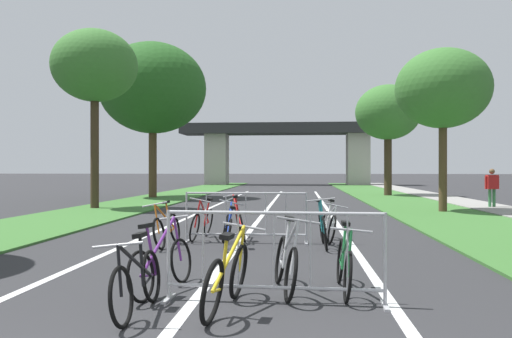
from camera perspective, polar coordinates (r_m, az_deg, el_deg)
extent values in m
cube|color=#386B2D|center=(26.41, -10.68, -3.23)|extent=(3.43, 55.95, 0.05)
cube|color=#386B2D|center=(25.87, 15.07, -3.30)|extent=(3.43, 55.95, 0.05)
cube|color=gray|center=(26.47, 20.77, -3.20)|extent=(1.91, 55.95, 0.08)
cube|color=silver|center=(18.81, 1.08, -4.63)|extent=(0.14, 32.37, 0.01)
cube|color=silver|center=(18.80, 7.99, -4.63)|extent=(0.14, 32.37, 0.01)
cube|color=silver|center=(19.09, -5.73, -4.56)|extent=(0.14, 32.37, 0.01)
cube|color=#2D2D30|center=(48.92, 3.37, 4.41)|extent=(19.72, 3.76, 0.96)
cube|color=#ADA89E|center=(49.39, -4.32, 1.04)|extent=(2.01, 2.40, 4.78)
cube|color=#ADA89E|center=(49.07, 11.11, 1.04)|extent=(2.01, 2.40, 4.78)
cylinder|color=#3D2D1E|center=(20.57, -17.28, 1.66)|extent=(0.31, 0.31, 4.23)
ellipsoid|color=#38702D|center=(20.93, -17.28, 10.78)|extent=(3.21, 3.21, 2.73)
cylinder|color=#4C3823|center=(27.56, -11.27, 0.64)|extent=(0.42, 0.42, 3.65)
ellipsoid|color=#23561E|center=(27.88, -11.27, 8.70)|extent=(5.56, 5.56, 4.72)
cylinder|color=#4C3823|center=(19.19, 19.81, 0.09)|extent=(0.28, 0.28, 3.11)
ellipsoid|color=#38702D|center=(19.40, 19.82, 8.32)|extent=(3.26, 3.26, 2.77)
cylinder|color=#3D2D1E|center=(29.89, 14.27, 0.29)|extent=(0.42, 0.42, 3.33)
ellipsoid|color=#38702D|center=(30.06, 14.27, 6.06)|extent=(3.62, 3.62, 3.07)
cylinder|color=#ADADB2|center=(6.24, -9.57, -9.28)|extent=(0.04, 0.04, 1.05)
cube|color=#ADADB2|center=(6.34, -9.57, -13.83)|extent=(0.08, 0.44, 0.03)
cylinder|color=#ADADB2|center=(6.02, 13.99, -9.63)|extent=(0.04, 0.04, 1.05)
cube|color=#ADADB2|center=(6.12, 13.99, -14.34)|extent=(0.08, 0.44, 0.03)
cylinder|color=#ADADB2|center=(5.94, 1.98, -4.84)|extent=(2.48, 0.15, 0.04)
cylinder|color=#ADADB2|center=(6.07, 1.98, -12.86)|extent=(2.48, 0.15, 0.04)
cylinder|color=#ADADB2|center=(6.12, -5.83, -8.61)|extent=(0.02, 0.02, 0.87)
cylinder|color=#ADADB2|center=(6.04, -1.97, -8.72)|extent=(0.02, 0.02, 0.87)
cylinder|color=#ADADB2|center=(5.99, 1.98, -8.80)|extent=(0.02, 0.02, 0.87)
cylinder|color=#ADADB2|center=(5.96, 5.98, -8.84)|extent=(0.02, 0.02, 0.87)
cylinder|color=#ADADB2|center=(5.97, 10.00, -8.83)|extent=(0.02, 0.02, 0.87)
cylinder|color=#ADADB2|center=(10.93, -7.63, -5.26)|extent=(0.04, 0.04, 1.05)
cube|color=#ADADB2|center=(10.99, -7.63, -7.91)|extent=(0.06, 0.44, 0.03)
cylinder|color=#ADADB2|center=(10.70, 5.53, -5.37)|extent=(0.04, 0.04, 1.05)
cube|color=#ADADB2|center=(10.76, 5.53, -8.08)|extent=(0.06, 0.44, 0.03)
cylinder|color=#ADADB2|center=(10.71, -1.12, -2.66)|extent=(2.48, 0.07, 0.04)
cylinder|color=#ADADB2|center=(10.78, -1.12, -7.18)|extent=(2.48, 0.07, 0.04)
cylinder|color=#ADADB2|center=(10.85, -5.49, -4.83)|extent=(0.02, 0.02, 0.87)
cylinder|color=#ADADB2|center=(10.78, -3.32, -4.85)|extent=(0.02, 0.02, 0.87)
cylinder|color=#ADADB2|center=(10.74, -1.12, -4.87)|extent=(0.02, 0.02, 0.87)
cylinder|color=#ADADB2|center=(10.71, 1.09, -4.89)|extent=(0.02, 0.02, 0.87)
cylinder|color=#ADADB2|center=(10.69, 3.30, -4.89)|extent=(0.02, 0.02, 0.87)
torus|color=black|center=(11.99, -5.24, -5.84)|extent=(0.20, 0.62, 0.61)
torus|color=black|center=(10.95, -6.74, -6.40)|extent=(0.20, 0.62, 0.61)
cylinder|color=red|center=(11.45, -5.67, -4.68)|extent=(0.05, 1.07, 0.61)
cylinder|color=red|center=(11.66, -5.42, -4.77)|extent=(0.16, 0.12, 0.60)
cylinder|color=red|center=(11.83, -5.49, -6.03)|extent=(0.07, 0.35, 0.07)
cylinder|color=red|center=(10.93, -6.44, -4.91)|extent=(0.15, 0.08, 0.58)
cube|color=black|center=(11.66, -5.12, -3.31)|extent=(0.13, 0.25, 0.07)
cylinder|color=#99999E|center=(10.92, -6.14, -3.41)|extent=(0.46, 0.07, 0.11)
torus|color=black|center=(10.84, 7.16, -6.35)|extent=(0.13, 0.66, 0.66)
torus|color=black|center=(9.82, 7.53, -7.03)|extent=(0.13, 0.66, 0.66)
cylinder|color=#197A7F|center=(10.32, 7.13, -4.94)|extent=(0.09, 1.01, 0.66)
cylinder|color=#197A7F|center=(10.52, 7.10, -5.11)|extent=(0.12, 0.12, 0.63)
cylinder|color=#197A7F|center=(10.68, 7.23, -6.58)|extent=(0.04, 0.34, 0.08)
cylinder|color=#197A7F|center=(9.80, 7.32, -5.20)|extent=(0.12, 0.09, 0.63)
cube|color=black|center=(10.53, 6.89, -3.41)|extent=(0.11, 0.24, 0.06)
cylinder|color=#99999E|center=(9.80, 7.10, -3.37)|extent=(0.54, 0.04, 0.09)
torus|color=black|center=(5.23, -4.81, -13.29)|extent=(0.23, 0.67, 0.66)
torus|color=black|center=(6.23, -1.91, -11.12)|extent=(0.23, 0.67, 0.66)
cylinder|color=gold|center=(5.64, -2.91, -9.54)|extent=(0.25, 1.02, 0.57)
cylinder|color=gold|center=(5.46, -3.52, -10.24)|extent=(0.12, 0.13, 0.57)
cylinder|color=gold|center=(5.40, -4.31, -13.14)|extent=(0.06, 0.34, 0.08)
cylinder|color=gold|center=(6.15, -1.61, -8.75)|extent=(0.12, 0.10, 0.54)
cube|color=black|center=(5.37, -3.21, -7.37)|extent=(0.14, 0.25, 0.06)
cylinder|color=#99999E|center=(6.08, -1.31, -6.31)|extent=(0.51, 0.09, 0.10)
torus|color=black|center=(10.98, -8.93, -6.36)|extent=(0.19, 0.63, 0.62)
torus|color=black|center=(10.01, -10.58, -6.99)|extent=(0.19, 0.63, 0.62)
cylinder|color=orange|center=(10.51, -9.95, -5.15)|extent=(0.19, 1.00, 0.58)
cylinder|color=orange|center=(10.69, -9.61, -5.20)|extent=(0.16, 0.13, 0.60)
cylinder|color=orange|center=(10.83, -9.15, -6.58)|extent=(0.03, 0.33, 0.07)
cylinder|color=orange|center=(10.02, -10.83, -5.41)|extent=(0.15, 0.10, 0.55)
cube|color=black|center=(10.72, -9.85, -3.61)|extent=(0.12, 0.24, 0.07)
cylinder|color=#99999E|center=(10.04, -11.07, -3.83)|extent=(0.49, 0.05, 0.12)
torus|color=black|center=(6.20, -12.51, -11.44)|extent=(0.24, 0.61, 0.60)
torus|color=black|center=(7.14, -8.22, -9.92)|extent=(0.24, 0.61, 0.60)
cylinder|color=#662884|center=(6.61, -10.62, -8.17)|extent=(0.18, 1.04, 0.62)
cylinder|color=#662884|center=(6.44, -11.44, -8.72)|extent=(0.14, 0.11, 0.60)
cylinder|color=#662884|center=(6.35, -11.71, -11.37)|extent=(0.11, 0.34, 0.07)
cylinder|color=#662884|center=(7.09, -8.60, -7.61)|extent=(0.13, 0.07, 0.59)
cube|color=black|center=(6.39, -11.92, -6.10)|extent=(0.15, 0.26, 0.06)
cylinder|color=#99999E|center=(7.05, -8.98, -5.28)|extent=(0.42, 0.12, 0.08)
torus|color=black|center=(7.04, 2.71, -9.88)|extent=(0.24, 0.66, 0.64)
torus|color=black|center=(6.07, 3.83, -11.49)|extent=(0.24, 0.66, 0.64)
cylinder|color=#B7B7BC|center=(6.54, 3.62, -7.92)|extent=(0.28, 0.95, 0.65)
cylinder|color=#B7B7BC|center=(6.73, 3.34, -8.10)|extent=(0.13, 0.13, 0.63)
cylinder|color=#B7B7BC|center=(6.89, 2.83, -10.31)|extent=(0.07, 0.32, 0.08)
cylinder|color=#B7B7BC|center=(6.05, 4.25, -8.57)|extent=(0.13, 0.11, 0.62)
cube|color=black|center=(6.73, 3.71, -5.44)|extent=(0.14, 0.25, 0.06)
cylinder|color=#99999E|center=(6.04, 4.67, -5.64)|extent=(0.51, 0.11, 0.11)
torus|color=black|center=(9.78, -3.11, -7.19)|extent=(0.28, 0.63, 0.61)
torus|color=black|center=(10.81, -3.34, -6.50)|extent=(0.28, 0.63, 0.61)
cylinder|color=#1E389E|center=(10.24, -2.90, -5.36)|extent=(0.10, 1.02, 0.57)
cylinder|color=#1E389E|center=(10.05, -2.91, -5.73)|extent=(0.17, 0.10, 0.54)
cylinder|color=#1E389E|center=(9.94, -3.18, -7.20)|extent=(0.10, 0.34, 0.07)
cylinder|color=#1E389E|center=(10.76, -3.03, -5.10)|extent=(0.16, 0.07, 0.54)
cube|color=black|center=(9.99, -2.57, -4.24)|extent=(0.15, 0.26, 0.07)
cylinder|color=#99999E|center=(10.72, -2.71, -3.68)|extent=(0.50, 0.12, 0.13)
torus|color=black|center=(7.14, 9.24, -9.92)|extent=(0.09, 0.60, 0.60)
torus|color=black|center=(6.13, 10.03, -11.58)|extent=(0.09, 0.60, 0.60)
cylinder|color=#1E7238|center=(6.61, 9.79, -8.39)|extent=(0.09, 1.00, 0.56)
cylinder|color=#1E7238|center=(6.81, 9.62, -8.34)|extent=(0.10, 0.12, 0.58)
cylinder|color=#1E7238|center=(6.98, 9.33, -10.33)|extent=(0.03, 0.33, 0.07)
cylinder|color=#1E7238|center=(6.11, 10.22, -9.10)|extent=(0.09, 0.10, 0.53)
cube|color=black|center=(6.81, 9.81, -5.90)|extent=(0.10, 0.24, 0.06)
cylinder|color=#99999E|center=(6.10, 10.42, -6.61)|extent=(0.48, 0.03, 0.07)
torus|color=black|center=(11.59, 7.52, -6.06)|extent=(0.23, 0.62, 0.61)
torus|color=black|center=(10.64, 8.31, -6.60)|extent=(0.23, 0.62, 0.61)
cylinder|color=silver|center=(11.12, 8.13, -5.07)|extent=(0.24, 0.93, 0.51)
cylinder|color=silver|center=(11.30, 7.99, -4.94)|extent=(0.16, 0.13, 0.60)
cylinder|color=silver|center=(11.44, 7.61, -6.25)|extent=(0.05, 0.31, 0.07)
cylinder|color=silver|center=(10.65, 8.55, -5.30)|extent=(0.14, 0.10, 0.49)
cube|color=black|center=(11.32, 8.26, -3.44)|extent=(0.13, 0.25, 0.07)
cylinder|color=#99999E|center=(10.66, 8.79, -4.00)|extent=(0.48, 0.08, 0.12)
torus|color=black|center=(6.20, -11.41, -11.44)|extent=(0.12, 0.60, 0.60)
torus|color=black|center=(5.30, -14.55, -13.42)|extent=(0.12, 0.60, 0.60)
cylinder|color=black|center=(5.73, -13.04, -9.89)|extent=(0.11, 0.94, 0.53)
cylinder|color=black|center=(5.91, -12.45, -9.77)|extent=(0.11, 0.12, 0.55)
cylinder|color=black|center=(6.06, -11.82, -11.93)|extent=(0.03, 0.31, 0.07)
cylinder|color=black|center=(5.28, -14.74, -10.75)|extent=(0.10, 0.10, 0.50)
cube|color=black|center=(5.91, -12.63, -7.09)|extent=(0.11, 0.24, 0.06)
cylinder|color=#99999E|center=(5.28, -14.93, -8.06)|extent=(0.51, 0.03, 0.09)
torus|color=black|center=(10.84, -1.59, -6.26)|extent=(0.30, 0.71, 0.68)
torus|color=black|center=(11.82, -1.97, -5.74)|extent=(0.30, 0.71, 0.68)
cylinder|color=red|center=(11.27, -2.07, -4.50)|extent=(0.33, 0.93, 0.63)
cylinder|color=red|center=(11.09, -1.98, -4.70)|extent=(0.16, 0.14, 0.66)
cylinder|color=red|center=(11.00, -1.63, -6.31)|extent=(0.08, 0.32, 0.08)
cylinder|color=red|center=(11.77, -2.24, -4.31)|extent=(0.15, 0.11, 0.60)
cube|color=black|center=(11.03, -2.29, -3.04)|extent=(0.15, 0.26, 0.07)
cylinder|color=#99999E|center=(11.72, -2.51, -2.86)|extent=(0.46, 0.12, 0.12)
cylinder|color=#33723F|center=(21.69, 24.27, -3.01)|extent=(0.11, 0.11, 0.76)
cylinder|color=#33723F|center=(21.77, 24.66, -3.00)|extent=(0.11, 0.11, 0.76)
cube|color=#B21E1E|center=(21.70, 24.46, -1.30)|extent=(0.44, 0.31, 0.54)
cylinder|color=#B21E1E|center=(21.59, 23.91, -1.38)|extent=(0.09, 0.09, 0.48)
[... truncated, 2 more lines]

